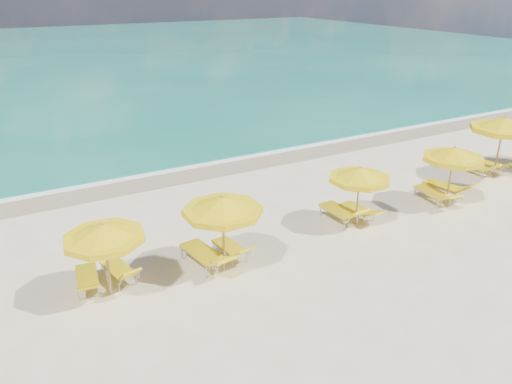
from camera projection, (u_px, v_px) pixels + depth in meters
ground_plane at (279, 243)px, 15.66m from camera, size 120.00×120.00×0.00m
ocean at (48, 57)px, 54.27m from camera, size 120.00×80.00×0.30m
wet_sand_band at (190, 171)px, 21.61m from camera, size 120.00×2.60×0.01m
foam_line at (183, 166)px, 22.25m from camera, size 120.00×1.20×0.03m
whitecap_near at (17, 135)px, 26.64m from camera, size 14.00×0.36×0.05m
whitecap_far at (205, 88)px, 38.55m from camera, size 18.00×0.30×0.05m
umbrella_2 at (104, 233)px, 12.41m from camera, size 2.55×2.55×2.12m
umbrella_3 at (223, 206)px, 13.58m from camera, size 2.95×2.95×2.28m
umbrella_4 at (360, 175)px, 16.24m from camera, size 2.72×2.72×2.08m
umbrella_5 at (454, 155)px, 17.75m from camera, size 2.75×2.75×2.23m
umbrella_6 at (504, 125)px, 20.14m from camera, size 3.41×3.41×2.63m
lounger_2_left at (88, 282)px, 13.29m from camera, size 0.78×1.78×0.68m
lounger_2_right at (119, 274)px, 13.66m from camera, size 0.82×1.69×0.76m
lounger_3_left at (203, 258)px, 14.36m from camera, size 0.99×2.12×0.78m
lounger_3_right at (231, 251)px, 14.80m from camera, size 0.70×1.67×0.73m
lounger_4_left at (339, 215)px, 17.02m from camera, size 0.72×1.92×0.85m
lounger_4_right at (358, 213)px, 17.28m from camera, size 0.74×1.71×0.62m
lounger_5_left at (433, 196)px, 18.52m from camera, size 0.81×1.98×0.71m
lounger_5_right at (444, 190)px, 19.03m from camera, size 1.00×2.05×0.85m
lounger_6_left at (476, 170)px, 21.20m from camera, size 0.56×1.62×0.71m
lounger_6_right at (490, 167)px, 21.52m from camera, size 0.83×1.72×0.68m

